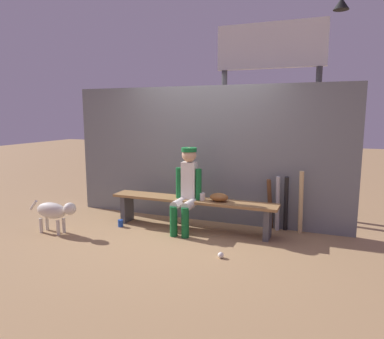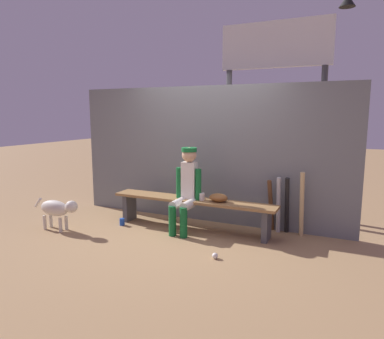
{
  "view_description": "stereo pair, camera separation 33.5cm",
  "coord_description": "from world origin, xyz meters",
  "px_view_note": "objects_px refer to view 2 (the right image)",
  "views": [
    {
      "loc": [
        1.89,
        -4.87,
        1.76
      ],
      "look_at": [
        0.0,
        0.0,
        0.93
      ],
      "focal_mm": 33.07,
      "sensor_mm": 36.0,
      "label": 1
    },
    {
      "loc": [
        2.2,
        -4.74,
        1.76
      ],
      "look_at": [
        0.0,
        0.0,
        0.93
      ],
      "focal_mm": 33.07,
      "sensor_mm": 36.0,
      "label": 2
    }
  ],
  "objects_px": {
    "bat_wood_natural": "(302,205)",
    "cup_on_bench": "(202,197)",
    "scoreboard": "(278,72)",
    "dog": "(57,209)",
    "dugout_bench": "(192,205)",
    "bat_wood_dark": "(271,205)",
    "player_seated": "(186,187)",
    "bat_aluminum_silver": "(278,205)",
    "baseball_glove": "(218,198)",
    "cup_on_ground": "(122,222)",
    "bat_aluminum_black": "(287,206)",
    "baseball": "(215,256)"
  },
  "relations": [
    {
      "from": "dog",
      "to": "baseball_glove",
      "type": "bearing_deg",
      "value": 21.66
    },
    {
      "from": "bat_wood_dark",
      "to": "cup_on_ground",
      "type": "xyz_separation_m",
      "value": [
        -2.2,
        -0.71,
        -0.34
      ]
    },
    {
      "from": "scoreboard",
      "to": "baseball_glove",
      "type": "bearing_deg",
      "value": -109.97
    },
    {
      "from": "dugout_bench",
      "to": "cup_on_bench",
      "type": "relative_size",
      "value": 23.57
    },
    {
      "from": "bat_aluminum_silver",
      "to": "scoreboard",
      "type": "distance_m",
      "value": 2.29
    },
    {
      "from": "bat_wood_dark",
      "to": "cup_on_bench",
      "type": "height_order",
      "value": "bat_wood_dark"
    },
    {
      "from": "cup_on_ground",
      "to": "dugout_bench",
      "type": "bearing_deg",
      "value": 14.83
    },
    {
      "from": "baseball_glove",
      "to": "bat_aluminum_black",
      "type": "height_order",
      "value": "bat_aluminum_black"
    },
    {
      "from": "player_seated",
      "to": "cup_on_ground",
      "type": "height_order",
      "value": "player_seated"
    },
    {
      "from": "bat_aluminum_black",
      "to": "cup_on_ground",
      "type": "distance_m",
      "value": 2.56
    },
    {
      "from": "baseball_glove",
      "to": "bat_wood_dark",
      "type": "height_order",
      "value": "bat_wood_dark"
    },
    {
      "from": "dugout_bench",
      "to": "scoreboard",
      "type": "relative_size",
      "value": 0.74
    },
    {
      "from": "bat_wood_natural",
      "to": "cup_on_bench",
      "type": "bearing_deg",
      "value": -164.1
    },
    {
      "from": "dugout_bench",
      "to": "dog",
      "type": "distance_m",
      "value": 2.04
    },
    {
      "from": "bat_wood_dark",
      "to": "bat_aluminum_black",
      "type": "height_order",
      "value": "bat_aluminum_black"
    },
    {
      "from": "bat_aluminum_silver",
      "to": "bat_aluminum_black",
      "type": "bearing_deg",
      "value": -3.09
    },
    {
      "from": "dugout_bench",
      "to": "player_seated",
      "type": "height_order",
      "value": "player_seated"
    },
    {
      "from": "bat_aluminum_silver",
      "to": "cup_on_bench",
      "type": "height_order",
      "value": "bat_aluminum_silver"
    },
    {
      "from": "cup_on_ground",
      "to": "player_seated",
      "type": "bearing_deg",
      "value": 9.8
    },
    {
      "from": "dugout_bench",
      "to": "bat_wood_natural",
      "type": "height_order",
      "value": "bat_wood_natural"
    },
    {
      "from": "scoreboard",
      "to": "dog",
      "type": "xyz_separation_m",
      "value": [
        -2.77,
        -2.31,
        -2.12
      ]
    },
    {
      "from": "bat_wood_dark",
      "to": "bat_wood_natural",
      "type": "bearing_deg",
      "value": -6.81
    },
    {
      "from": "dugout_bench",
      "to": "baseball_glove",
      "type": "relative_size",
      "value": 9.26
    },
    {
      "from": "cup_on_bench",
      "to": "dog",
      "type": "distance_m",
      "value": 2.2
    },
    {
      "from": "bat_aluminum_silver",
      "to": "bat_aluminum_black",
      "type": "height_order",
      "value": "bat_aluminum_black"
    },
    {
      "from": "bat_wood_dark",
      "to": "scoreboard",
      "type": "distance_m",
      "value": 2.29
    },
    {
      "from": "bat_wood_dark",
      "to": "cup_on_ground",
      "type": "relative_size",
      "value": 7.3
    },
    {
      "from": "player_seated",
      "to": "bat_wood_natural",
      "type": "xyz_separation_m",
      "value": [
        1.61,
        0.48,
        -0.21
      ]
    },
    {
      "from": "dugout_bench",
      "to": "cup_on_ground",
      "type": "height_order",
      "value": "dugout_bench"
    },
    {
      "from": "baseball",
      "to": "baseball_glove",
      "type": "bearing_deg",
      "value": 108.56
    },
    {
      "from": "bat_wood_dark",
      "to": "scoreboard",
      "type": "bearing_deg",
      "value": 99.54
    },
    {
      "from": "player_seated",
      "to": "baseball_glove",
      "type": "xyz_separation_m",
      "value": [
        0.47,
        0.11,
        -0.14
      ]
    },
    {
      "from": "player_seated",
      "to": "bat_aluminum_silver",
      "type": "xyz_separation_m",
      "value": [
        1.27,
        0.51,
        -0.26
      ]
    },
    {
      "from": "player_seated",
      "to": "dog",
      "type": "xyz_separation_m",
      "value": [
        -1.78,
        -0.79,
        -0.35
      ]
    },
    {
      "from": "baseball",
      "to": "scoreboard",
      "type": "relative_size",
      "value": 0.02
    },
    {
      "from": "cup_on_ground",
      "to": "cup_on_bench",
      "type": "bearing_deg",
      "value": 11.75
    },
    {
      "from": "bat_wood_dark",
      "to": "dugout_bench",
      "type": "bearing_deg",
      "value": -159.12
    },
    {
      "from": "cup_on_ground",
      "to": "dog",
      "type": "bearing_deg",
      "value": -140.52
    },
    {
      "from": "scoreboard",
      "to": "dog",
      "type": "bearing_deg",
      "value": -140.18
    },
    {
      "from": "player_seated",
      "to": "bat_aluminum_silver",
      "type": "bearing_deg",
      "value": 21.92
    },
    {
      "from": "player_seated",
      "to": "cup_on_bench",
      "type": "xyz_separation_m",
      "value": [
        0.22,
        0.08,
        -0.15
      ]
    },
    {
      "from": "player_seated",
      "to": "cup_on_bench",
      "type": "bearing_deg",
      "value": 20.45
    },
    {
      "from": "bat_aluminum_black",
      "to": "bat_wood_natural",
      "type": "bearing_deg",
      "value": -7.41
    },
    {
      "from": "baseball",
      "to": "cup_on_ground",
      "type": "xyz_separation_m",
      "value": [
        -1.82,
        0.6,
        0.02
      ]
    },
    {
      "from": "bat_aluminum_silver",
      "to": "cup_on_bench",
      "type": "distance_m",
      "value": 1.14
    },
    {
      "from": "bat_wood_dark",
      "to": "bat_wood_natural",
      "type": "relative_size",
      "value": 0.85
    },
    {
      "from": "bat_wood_dark",
      "to": "cup_on_ground",
      "type": "height_order",
      "value": "bat_wood_dark"
    },
    {
      "from": "bat_aluminum_silver",
      "to": "bat_aluminum_black",
      "type": "distance_m",
      "value": 0.12
    },
    {
      "from": "cup_on_ground",
      "to": "baseball_glove",
      "type": "bearing_deg",
      "value": 10.79
    },
    {
      "from": "cup_on_bench",
      "to": "bat_aluminum_silver",
      "type": "bearing_deg",
      "value": 22.23
    }
  ]
}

